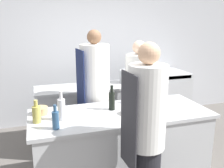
% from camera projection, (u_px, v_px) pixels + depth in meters
% --- Properties ---
extents(wall_back, '(8.00, 0.06, 2.80)m').
position_uv_depth(wall_back, '(84.00, 49.00, 4.74)').
color(wall_back, silver).
rests_on(wall_back, ground_plane).
extents(prep_counter, '(2.08, 0.85, 0.90)m').
position_uv_depth(prep_counter, '(121.00, 147.00, 3.00)').
color(prep_counter, '#B7BABC').
rests_on(prep_counter, ground_plane).
extents(pass_counter, '(2.05, 0.59, 0.90)m').
position_uv_depth(pass_counter, '(99.00, 111.00, 4.18)').
color(pass_counter, '#B7BABC').
rests_on(pass_counter, ground_plane).
extents(oven_range, '(0.78, 0.73, 0.95)m').
position_uv_depth(oven_range, '(165.00, 95.00, 5.03)').
color(oven_range, '#B7BABC').
rests_on(oven_range, ground_plane).
extents(chef_at_prep_near, '(0.36, 0.34, 1.76)m').
position_uv_depth(chef_at_prep_near, '(146.00, 139.00, 2.27)').
color(chef_at_prep_near, black).
rests_on(chef_at_prep_near, ground_plane).
extents(chef_at_stove, '(0.43, 0.41, 1.67)m').
position_uv_depth(chef_at_stove, '(138.00, 98.00, 3.65)').
color(chef_at_stove, black).
rests_on(chef_at_stove, ground_plane).
extents(chef_at_pass_far, '(0.43, 0.41, 1.82)m').
position_uv_depth(chef_at_pass_far, '(95.00, 96.00, 3.48)').
color(chef_at_pass_far, black).
rests_on(chef_at_pass_far, ground_plane).
extents(bottle_olive_oil, '(0.09, 0.09, 0.24)m').
position_uv_depth(bottle_olive_oil, '(36.00, 114.00, 2.57)').
color(bottle_olive_oil, '#B2A84C').
rests_on(bottle_olive_oil, prep_counter).
extents(bottle_vinegar, '(0.07, 0.07, 0.25)m').
position_uv_depth(bottle_vinegar, '(152.00, 112.00, 2.62)').
color(bottle_vinegar, '#19471E').
rests_on(bottle_vinegar, prep_counter).
extents(bottle_wine, '(0.07, 0.07, 0.25)m').
position_uv_depth(bottle_wine, '(56.00, 120.00, 2.42)').
color(bottle_wine, '#2D5175').
rests_on(bottle_wine, prep_counter).
extents(bottle_cooking_oil, '(0.07, 0.07, 0.30)m').
position_uv_depth(bottle_cooking_oil, '(112.00, 100.00, 2.94)').
color(bottle_cooking_oil, black).
rests_on(bottle_cooking_oil, prep_counter).
extents(bottle_sauce, '(0.07, 0.07, 0.20)m').
position_uv_depth(bottle_sauce, '(129.00, 97.00, 3.20)').
color(bottle_sauce, '#5B2319').
rests_on(bottle_sauce, prep_counter).
extents(bottle_water, '(0.08, 0.08, 0.32)m').
position_uv_depth(bottle_water, '(61.00, 109.00, 2.64)').
color(bottle_water, silver).
rests_on(bottle_water, prep_counter).
extents(bowl_mixing_large, '(0.17, 0.17, 0.07)m').
position_uv_depth(bowl_mixing_large, '(130.00, 111.00, 2.82)').
color(bowl_mixing_large, tan).
rests_on(bowl_mixing_large, prep_counter).
extents(bowl_prep_small, '(0.17, 0.17, 0.08)m').
position_uv_depth(bowl_prep_small, '(40.00, 111.00, 2.82)').
color(bowl_prep_small, tan).
rests_on(bowl_prep_small, prep_counter).
extents(cup, '(0.07, 0.07, 0.10)m').
position_uv_depth(cup, '(149.00, 99.00, 3.20)').
color(cup, '#33477F').
rests_on(cup, prep_counter).
extents(cutting_board, '(0.33, 0.23, 0.01)m').
position_uv_depth(cutting_board, '(157.00, 112.00, 2.87)').
color(cutting_board, white).
rests_on(cutting_board, prep_counter).
extents(stockpot, '(0.26, 0.26, 0.22)m').
position_uv_depth(stockpot, '(127.00, 76.00, 4.25)').
color(stockpot, '#B7BABC').
rests_on(stockpot, pass_counter).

